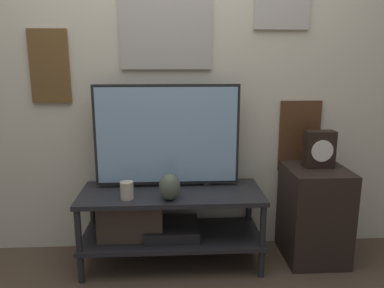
% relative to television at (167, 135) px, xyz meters
% --- Properties ---
extents(ground_plane, '(12.00, 12.00, 0.00)m').
position_rel_television_xyz_m(ground_plane, '(0.02, -0.39, -0.88)').
color(ground_plane, '#4C3D2D').
extents(wall_back, '(6.40, 0.08, 2.70)m').
position_rel_television_xyz_m(wall_back, '(0.03, 0.18, 0.48)').
color(wall_back, beige).
rests_on(wall_back, ground_plane).
extents(media_console, '(1.21, 0.48, 0.52)m').
position_rel_television_xyz_m(media_console, '(-0.07, -0.11, -0.55)').
color(media_console, '#232326').
rests_on(media_console, ground_plane).
extents(television, '(0.97, 0.05, 0.70)m').
position_rel_television_xyz_m(television, '(0.00, 0.00, 0.00)').
color(television, black).
rests_on(television, media_console).
extents(vase_urn_stoneware, '(0.13, 0.14, 0.17)m').
position_rel_television_xyz_m(vase_urn_stoneware, '(0.01, -0.26, -0.27)').
color(vase_urn_stoneware, '#4C5647').
rests_on(vase_urn_stoneware, media_console).
extents(vase_slim_bronze, '(0.08, 0.08, 0.17)m').
position_rel_television_xyz_m(vase_slim_bronze, '(-0.33, 0.09, -0.27)').
color(vase_slim_bronze, brown).
rests_on(vase_slim_bronze, media_console).
extents(candle_jar, '(0.08, 0.08, 0.11)m').
position_rel_television_xyz_m(candle_jar, '(-0.25, -0.23, -0.30)').
color(candle_jar, '#C1B29E').
rests_on(candle_jar, media_console).
extents(side_table, '(0.40, 0.44, 0.65)m').
position_rel_television_xyz_m(side_table, '(1.01, -0.09, -0.55)').
color(side_table, black).
rests_on(side_table, ground_plane).
extents(mantel_clock, '(0.20, 0.11, 0.25)m').
position_rel_television_xyz_m(mantel_clock, '(1.03, -0.05, -0.10)').
color(mantel_clock, black).
rests_on(mantel_clock, side_table).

